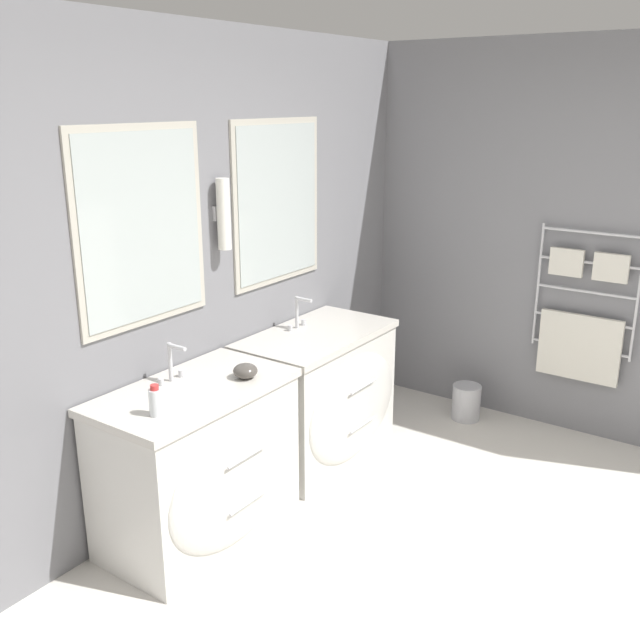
{
  "coord_description": "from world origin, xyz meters",
  "views": [
    {
      "loc": [
        -2.56,
        -0.61,
        2.22
      ],
      "look_at": [
        0.41,
        1.47,
        1.08
      ],
      "focal_mm": 40.0,
      "sensor_mm": 36.0,
      "label": 1
    }
  ],
  "objects_px": {
    "vanity_right": "(322,395)",
    "toiletry_bottle": "(155,401)",
    "vanity_left": "(202,463)",
    "waste_bin": "(466,401)",
    "amenity_bowl": "(245,371)"
  },
  "relations": [
    {
      "from": "toiletry_bottle",
      "to": "waste_bin",
      "type": "bearing_deg",
      "value": -10.99
    },
    {
      "from": "toiletry_bottle",
      "to": "waste_bin",
      "type": "xyz_separation_m",
      "value": [
        2.45,
        -0.48,
        -0.77
      ]
    },
    {
      "from": "toiletry_bottle",
      "to": "waste_bin",
      "type": "relative_size",
      "value": 0.58
    },
    {
      "from": "vanity_right",
      "to": "toiletry_bottle",
      "type": "height_order",
      "value": "toiletry_bottle"
    },
    {
      "from": "vanity_right",
      "to": "toiletry_bottle",
      "type": "relative_size",
      "value": 7.0
    },
    {
      "from": "vanity_left",
      "to": "toiletry_bottle",
      "type": "height_order",
      "value": "toiletry_bottle"
    },
    {
      "from": "amenity_bowl",
      "to": "waste_bin",
      "type": "xyz_separation_m",
      "value": [
        1.87,
        -0.44,
        -0.74
      ]
    },
    {
      "from": "vanity_right",
      "to": "waste_bin",
      "type": "xyz_separation_m",
      "value": [
        1.05,
        -0.53,
        -0.29
      ]
    },
    {
      "from": "amenity_bowl",
      "to": "vanity_right",
      "type": "bearing_deg",
      "value": 6.47
    },
    {
      "from": "vanity_right",
      "to": "waste_bin",
      "type": "distance_m",
      "value": 1.21
    },
    {
      "from": "amenity_bowl",
      "to": "waste_bin",
      "type": "bearing_deg",
      "value": -13.26
    },
    {
      "from": "vanity_right",
      "to": "toiletry_bottle",
      "type": "xyz_separation_m",
      "value": [
        -1.4,
        -0.06,
        0.48
      ]
    },
    {
      "from": "vanity_right",
      "to": "toiletry_bottle",
      "type": "bearing_deg",
      "value": -177.61
    },
    {
      "from": "vanity_left",
      "to": "vanity_right",
      "type": "bearing_deg",
      "value": 0.0
    },
    {
      "from": "vanity_right",
      "to": "waste_bin",
      "type": "bearing_deg",
      "value": -26.96
    }
  ]
}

